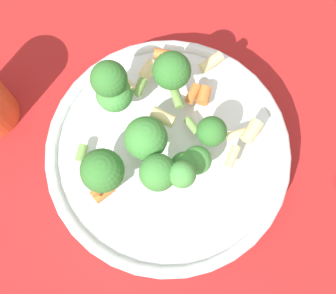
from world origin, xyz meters
TOP-DOWN VIEW (x-y plane):
  - ground_plane at (0.00, 0.00)m, footprint 3.00×3.00m
  - bowl at (0.00, 0.00)m, footprint 0.28×0.28m
  - pasta_salad at (-0.01, -0.02)m, footprint 0.18×0.20m

SIDE VIEW (x-z plane):
  - ground_plane at x=0.00m, z-range 0.00..0.00m
  - bowl at x=0.00m, z-range 0.00..0.06m
  - pasta_salad at x=-0.01m, z-range 0.06..0.14m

